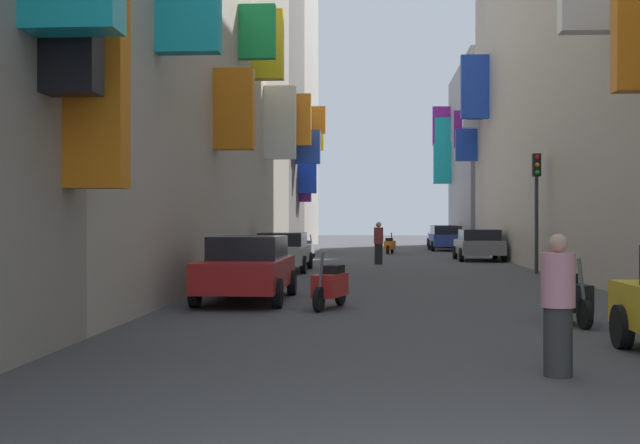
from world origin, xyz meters
name	(u,v)px	position (x,y,z in m)	size (l,w,h in m)	color
ground_plane	(392,264)	(0.00, 30.00, 0.00)	(140.00, 140.00, 0.00)	#424244
building_left_mid_b	(245,63)	(-7.98, 42.16, 10.65)	(7.36, 9.60, 21.35)	slate
building_left_mid_c	(269,105)	(-8.00, 53.48, 9.90)	(7.12, 13.04, 19.79)	#B2A899
building_right_mid_b	(536,84)	(7.98, 41.19, 9.17)	(7.20, 3.93, 18.36)	#B2A899
building_right_far	(503,157)	(7.98, 52.73, 6.10)	(7.32, 14.59, 12.18)	gray
parked_car_grey	(479,244)	(3.91, 32.91, 0.74)	(2.00, 4.15, 1.38)	slate
parked_car_white	(443,236)	(3.87, 51.26, 0.78)	(1.95, 4.05, 1.48)	white
parked_car_red	(248,267)	(-3.51, 13.64, 0.75)	(1.85, 4.48, 1.41)	#B21E1E
parked_car_silver	(282,250)	(-3.94, 24.63, 0.72)	(1.89, 4.38, 1.34)	#B7B7BC
parked_car_blue	(446,238)	(3.56, 45.48, 0.78)	(1.95, 4.34, 1.48)	navy
scooter_black	(567,296)	(2.52, 9.92, 0.46)	(0.60, 1.92, 1.13)	black
scooter_red	(330,285)	(-1.62, 12.13, 0.46)	(0.71, 1.81, 1.13)	red
scooter_white	(307,249)	(-3.84, 34.17, 0.46)	(0.74, 1.77, 1.13)	silver
scooter_orange	(390,245)	(0.13, 40.44, 0.46)	(0.65, 1.91, 1.13)	orange
pedestrian_crossing	(379,243)	(-0.55, 29.34, 0.86)	(0.43, 0.43, 1.72)	black
pedestrian_near_left	(558,306)	(1.29, 5.02, 0.79)	(0.42, 0.42, 1.60)	#333333
traffic_light_near_corner	(537,192)	(4.60, 23.40, 2.72)	(0.26, 0.34, 3.97)	#2D2D2D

